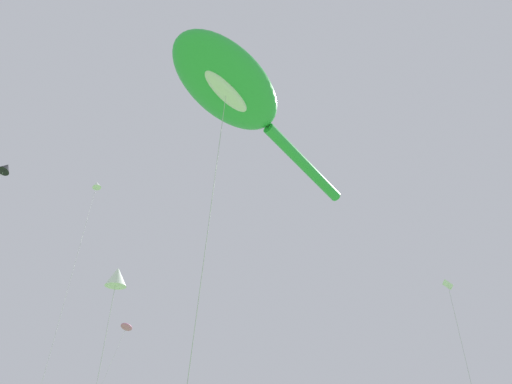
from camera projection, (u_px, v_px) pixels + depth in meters
The scene contains 6 objects.
big_show_kite at pixel (232, 89), 20.87m from camera, with size 11.96×6.44×20.51m.
small_kite_diamond_red at pixel (457, 323), 20.67m from camera, with size 3.15×0.55×14.70m.
small_kite_triangle_green at pixel (96, 189), 32.27m from camera, with size 1.57×0.96×25.54m.
small_kite_tiny_distant at pixel (3, 172), 23.28m from camera, with size 0.82×3.74×19.45m.
small_kite_box_yellow at pixel (125, 330), 33.25m from camera, with size 4.63×1.77×18.98m.
small_kite_streamer_purple at pixel (117, 278), 15.89m from camera, with size 1.72×1.56×11.31m.
Camera 1 is at (-9.58, -0.70, 1.51)m, focal length 32.82 mm.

